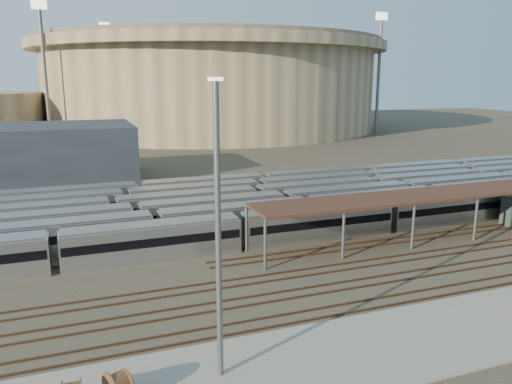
{
  "coord_description": "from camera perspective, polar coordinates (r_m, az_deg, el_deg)",
  "views": [
    {
      "loc": [
        -24.68,
        -41.09,
        18.12
      ],
      "look_at": [
        -4.96,
        12.0,
        5.18
      ],
      "focal_mm": 35.0,
      "sensor_mm": 36.0,
      "label": 1
    }
  ],
  "objects": [
    {
      "name": "ground",
      "position": [
        51.24,
        10.02,
        -8.04
      ],
      "size": [
        420.0,
        420.0,
        0.0
      ],
      "primitive_type": "plane",
      "color": "#383026",
      "rests_on": "ground"
    },
    {
      "name": "apron",
      "position": [
        37.32,
        15.17,
        -16.49
      ],
      "size": [
        50.0,
        9.0,
        0.2
      ],
      "primitive_type": "cube",
      "color": "gray",
      "rests_on": "ground"
    },
    {
      "name": "subway_trains",
      "position": [
        66.25,
        1.44,
        -1.39
      ],
      "size": [
        122.83,
        23.9,
        3.6
      ],
      "color": "#AFAEB3",
      "rests_on": "ground"
    },
    {
      "name": "inspection_shed",
      "position": [
        66.22,
        25.07,
        0.2
      ],
      "size": [
        60.3,
        6.0,
        5.3
      ],
      "color": "#5C5C62",
      "rests_on": "ground"
    },
    {
      "name": "empty_tracks",
      "position": [
        47.29,
        13.11,
        -9.89
      ],
      "size": [
        170.0,
        9.62,
        0.18
      ],
      "color": "#4C3323",
      "rests_on": "ground"
    },
    {
      "name": "stadium",
      "position": [
        187.79,
        -5.16,
        12.32
      ],
      "size": [
        124.0,
        124.0,
        32.5
      ],
      "color": "#9D8B6A",
      "rests_on": "ground"
    },
    {
      "name": "service_building",
      "position": [
        97.53,
        -26.32,
        3.81
      ],
      "size": [
        42.0,
        20.0,
        10.0
      ],
      "primitive_type": "cube",
      "color": "#1E232D",
      "rests_on": "ground"
    },
    {
      "name": "floodlight_0",
      "position": [
        151.2,
        -23.0,
        12.84
      ],
      "size": [
        4.0,
        1.0,
        38.4
      ],
      "color": "#5C5C62",
      "rests_on": "ground"
    },
    {
      "name": "floodlight_2",
      "position": [
        169.93,
        13.86,
        13.36
      ],
      "size": [
        4.0,
        1.0,
        38.4
      ],
      "color": "#5C5C62",
      "rests_on": "ground"
    },
    {
      "name": "floodlight_3",
      "position": [
        201.64,
        -16.65,
        13.07
      ],
      "size": [
        4.0,
        1.0,
        38.4
      ],
      "color": "#5C5C62",
      "rests_on": "ground"
    },
    {
      "name": "yard_light_pole",
      "position": [
        29.11,
        -4.35,
        -4.85
      ],
      "size": [
        0.8,
        0.36,
        17.98
      ],
      "color": "#5C5C62",
      "rests_on": "apron"
    }
  ]
}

